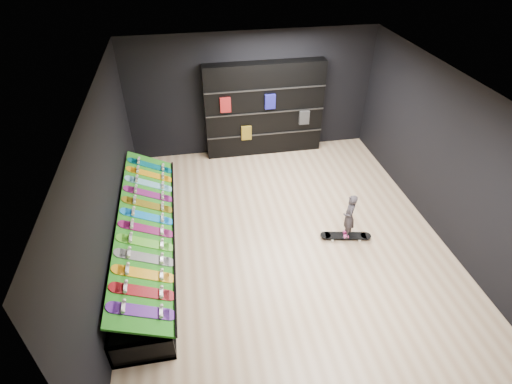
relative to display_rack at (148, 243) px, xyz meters
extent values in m
cube|color=#D3B38E|center=(2.55, 0.00, -0.25)|extent=(6.00, 7.00, 0.01)
cube|color=white|center=(2.55, 0.00, 2.75)|extent=(6.00, 7.00, 0.01)
cube|color=black|center=(2.55, 3.50, 1.25)|extent=(6.00, 0.02, 3.00)
cube|color=black|center=(2.55, -3.50, 1.25)|extent=(6.00, 0.02, 3.00)
cube|color=black|center=(-0.45, 0.00, 1.25)|extent=(0.02, 7.00, 3.00)
cube|color=black|center=(5.55, 0.00, 1.25)|extent=(0.02, 7.00, 3.00)
cube|color=#196F11|center=(0.05, 0.00, 0.46)|extent=(0.92, 4.50, 0.46)
cube|color=black|center=(2.82, 3.32, 0.91)|extent=(2.91, 0.34, 2.33)
imported|color=black|center=(3.73, -0.28, 0.12)|extent=(0.21, 0.25, 0.56)
camera|label=1|loc=(0.99, -5.59, 5.06)|focal=28.00mm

